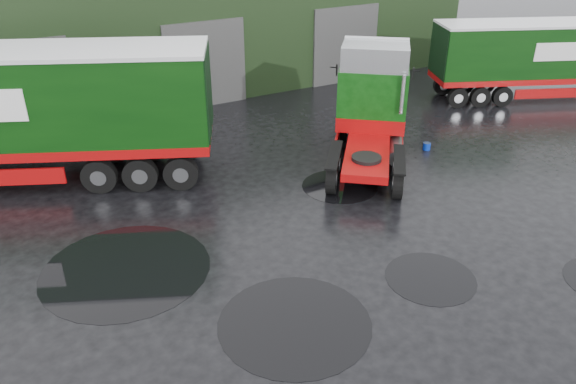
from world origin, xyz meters
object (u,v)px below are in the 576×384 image
object	(u,v)px
wash_bucket	(427,146)
hero_tractor	(371,112)
warehouse	(162,18)
lorry_right	(547,61)

from	to	relation	value
wash_bucket	hero_tractor	bearing A→B (deg)	-178.99
warehouse	lorry_right	size ratio (longest dim) A/B	2.24
lorry_right	wash_bucket	bearing A→B (deg)	-52.99
lorry_right	wash_bucket	xyz separation A→B (m)	(-9.49, -2.17, -1.76)
hero_tractor	wash_bucket	world-z (taller)	hero_tractor
hero_tractor	wash_bucket	xyz separation A→B (m)	(3.01, 0.05, -1.98)
warehouse	hero_tractor	distance (m)	15.73
lorry_right	wash_bucket	world-z (taller)	lorry_right
lorry_right	wash_bucket	size ratio (longest dim) A/B	48.00
lorry_right	hero_tractor	bearing A→B (deg)	-55.78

